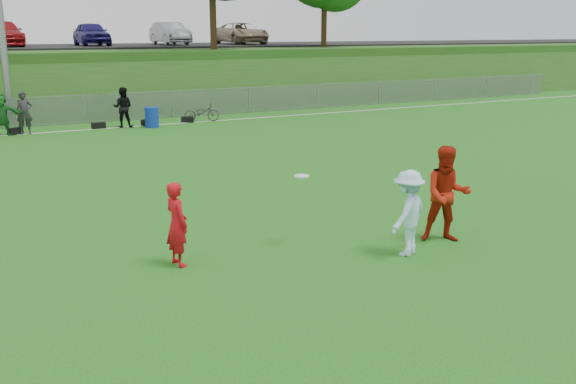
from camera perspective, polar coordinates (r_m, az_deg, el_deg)
ground at (r=11.52m, az=2.45°, el=-6.21°), size 120.00×120.00×0.00m
sideline_far at (r=28.11m, az=-16.71°, el=5.38°), size 60.00×0.10×0.01m
fence at (r=29.98m, az=-17.60°, el=7.07°), size 58.00×0.06×1.30m
berm at (r=40.73m, az=-20.74°, el=9.74°), size 120.00×18.00×3.00m
parking_lot at (r=42.64m, az=-21.31°, el=11.94°), size 120.00×12.00×0.10m
car_row at (r=41.50m, az=-22.86°, el=12.83°), size 32.04×5.18×1.44m
spectator_row at (r=27.56m, az=-23.14°, el=6.45°), size 8.79×0.93×1.69m
gear_bags at (r=28.37m, az=-15.12°, el=5.82°), size 7.80×0.53×0.26m
player_red_left at (r=11.30m, az=-9.85°, el=-2.83°), size 0.44×0.60×1.50m
player_red_center at (r=12.74m, az=13.95°, el=-0.19°), size 1.15×1.08×1.88m
player_blue at (r=11.84m, az=10.62°, el=-1.84°), size 1.18×0.99×1.59m
frisbee at (r=12.04m, az=1.21°, el=1.42°), size 0.28×0.28×0.03m
recycling_bin at (r=28.00m, az=-12.01°, el=6.51°), size 0.72×0.72×0.86m
bicycle at (r=29.49m, az=-7.69°, el=7.04°), size 1.68×1.01×0.83m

